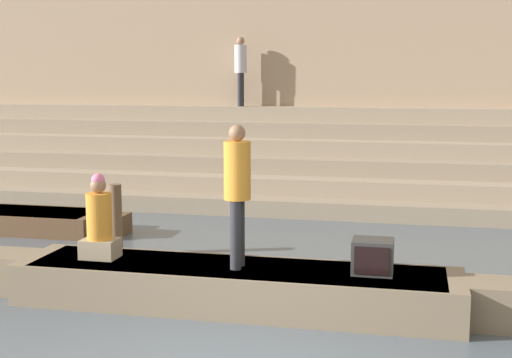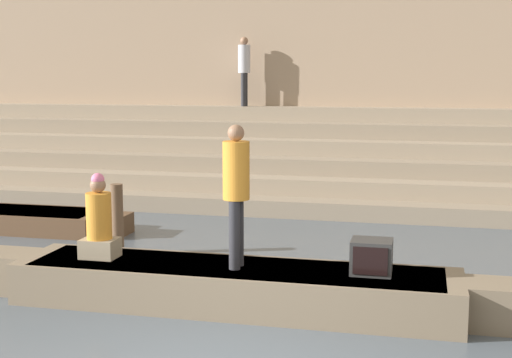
% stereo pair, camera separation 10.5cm
% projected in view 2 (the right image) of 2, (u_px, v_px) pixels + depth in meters
% --- Properties ---
extents(ghat_steps, '(36.00, 3.80, 2.04)m').
position_uv_depth(ghat_steps, '(340.00, 167.00, 16.06)').
color(ghat_steps, gray).
rests_on(ghat_steps, ground).
extents(back_wall, '(34.20, 1.28, 8.04)m').
position_uv_depth(back_wall, '(352.00, 26.00, 17.48)').
color(back_wall, tan).
rests_on(back_wall, ground).
extents(rowboat_main, '(6.97, 1.28, 0.51)m').
position_uv_depth(rowboat_main, '(233.00, 285.00, 8.68)').
color(rowboat_main, '#756651').
rests_on(rowboat_main, ground).
extents(person_standing, '(0.32, 0.32, 1.73)m').
position_uv_depth(person_standing, '(236.00, 185.00, 8.46)').
color(person_standing, '#28282D').
rests_on(person_standing, rowboat_main).
extents(person_rowing, '(0.45, 0.35, 1.09)m').
position_uv_depth(person_rowing, '(99.00, 223.00, 9.00)').
color(person_rowing, gray).
rests_on(person_rowing, rowboat_main).
extents(tv_set, '(0.48, 0.42, 0.40)m').
position_uv_depth(tv_set, '(371.00, 257.00, 8.30)').
color(tv_set, '#2D2D2D').
rests_on(tv_set, rowboat_main).
extents(moored_boat_shore, '(4.74, 1.15, 0.37)m').
position_uv_depth(moored_boat_shore, '(7.00, 218.00, 13.10)').
color(moored_boat_shore, brown).
rests_on(moored_boat_shore, ground).
extents(mooring_post, '(0.19, 0.19, 1.12)m').
position_uv_depth(mooring_post, '(117.00, 219.00, 11.21)').
color(mooring_post, brown).
rests_on(mooring_post, ground).
extents(person_on_steps, '(0.30, 0.30, 1.67)m').
position_uv_depth(person_on_steps, '(244.00, 66.00, 17.31)').
color(person_on_steps, '#28282D').
rests_on(person_on_steps, ghat_steps).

